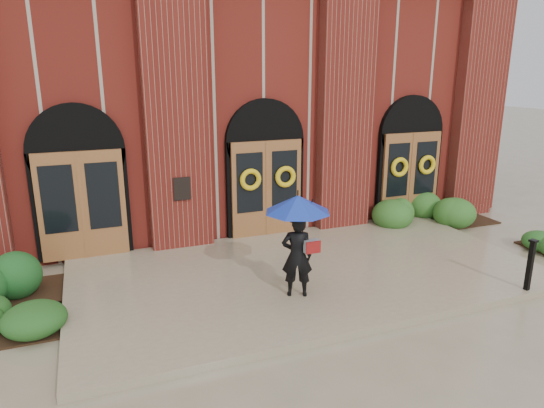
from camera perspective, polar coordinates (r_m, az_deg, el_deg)
name	(u,v)px	position (r m, az deg, el deg)	size (l,w,h in m)	color
ground	(311,278)	(10.71, 4.57, -8.71)	(90.00, 90.00, 0.00)	gray
landing	(308,273)	(10.80, 4.23, -8.05)	(10.00, 5.30, 0.15)	gray
church_building	(207,95)	(18.09, -7.63, 12.60)	(16.20, 12.53, 7.00)	maroon
man_with_umbrella	(298,226)	(9.10, 3.03, -2.66)	(1.62, 1.62, 2.01)	black
metal_post	(530,264)	(10.87, 28.10, -6.23)	(0.17, 0.17, 1.05)	black
hedge_wall_right	(438,210)	(15.06, 18.96, -0.67)	(3.16, 1.26, 0.81)	#2A5A1F
hedge_front_left	(26,313)	(9.77, -27.00, -11.32)	(1.45, 1.25, 0.51)	#1E4A19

